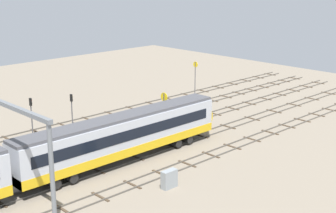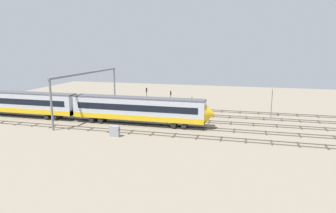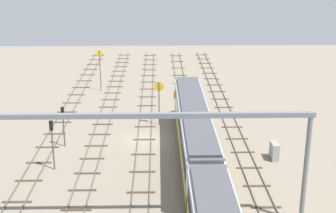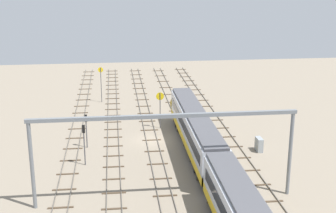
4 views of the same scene
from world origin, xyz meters
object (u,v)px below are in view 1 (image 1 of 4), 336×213
Objects in this scene: train at (14,169)px; speed_sign_near_foreground at (195,76)px; speed_sign_mid_trackside at (164,106)px; signal_light_trackside_departure at (72,106)px; relay_cabinet at (169,179)px; signal_light_trackside_approach at (31,112)px.

speed_sign_near_foreground is at bearing 18.49° from train.
speed_sign_mid_trackside is 1.20× the size of signal_light_trackside_departure.
speed_sign_near_foreground is 3.52× the size of relay_cabinet.
signal_light_trackside_approach is 2.85× the size of relay_cabinet.
signal_light_trackside_departure is at bearing 176.00° from speed_sign_near_foreground.
train is 37.17m from speed_sign_near_foreground.
relay_cabinet is (-24.41, -19.55, -2.90)m from speed_sign_near_foreground.
signal_light_trackside_approach is at bearing 94.97° from relay_cabinet.
train is at bearing -161.51° from speed_sign_near_foreground.
signal_light_trackside_departure is at bearing 80.06° from relay_cabinet.
speed_sign_mid_trackside reaches higher than relay_cabinet.
speed_sign_mid_trackside is at bearing 9.26° from train.
train is at bearing 144.36° from relay_cabinet.
speed_sign_mid_trackside reaches higher than signal_light_trackside_approach.
speed_sign_mid_trackside is 15.22m from relay_cabinet.
speed_sign_mid_trackside reaches higher than train.
speed_sign_mid_trackside is (-14.41, -8.39, -0.25)m from speed_sign_near_foreground.
train is at bearing -137.63° from signal_light_trackside_departure.
signal_light_trackside_approach is 1.12× the size of signal_light_trackside_departure.
signal_light_trackside_departure is at bearing 122.73° from speed_sign_mid_trackside.
speed_sign_mid_trackside is at bearing 48.12° from relay_cabinet.
speed_sign_mid_trackside is 15.36m from signal_light_trackside_approach.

